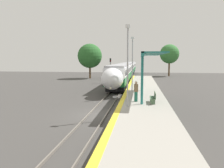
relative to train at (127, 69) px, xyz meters
name	(u,v)px	position (x,y,z in m)	size (l,w,h in m)	color
ground_plane	(98,115)	(0.00, -37.18, -2.12)	(120.00, 120.00, 0.00)	#423F3D
rail_left	(89,114)	(-0.72, -37.18, -2.05)	(0.08, 90.00, 0.15)	slate
rail_right	(107,114)	(0.72, -37.18, -2.05)	(0.08, 90.00, 0.15)	slate
train	(127,69)	(0.00, 0.00, 0.00)	(2.84, 60.41, 3.70)	black
platform_right	(144,111)	(3.70, -37.18, -1.66)	(4.12, 64.00, 0.92)	#9E998E
platform_bench	(154,97)	(4.51, -36.12, -0.73)	(0.44, 1.73, 0.89)	#4C6B4C
person_waiting	(136,91)	(3.04, -35.73, -0.30)	(0.36, 0.23, 1.74)	#1E604C
railway_signal	(110,68)	(-2.42, -12.53, 0.76)	(0.28, 0.28, 4.76)	#59595E
lamppost_near	(128,61)	(2.43, -37.78, 2.28)	(0.36, 0.20, 6.17)	#9E9EA3
lamppost_mid	(132,60)	(2.43, -28.85, 2.28)	(0.36, 0.20, 6.17)	#9E9EA3
station_canopy	(148,56)	(4.10, -32.73, 2.69)	(2.02, 11.16, 4.18)	#1E6B66
background_tree_left	(90,56)	(-8.72, -3.02, 3.25)	(5.79, 5.79, 8.27)	brown
background_tree_right	(169,54)	(11.02, 6.65, 3.88)	(5.17, 5.17, 8.61)	brown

